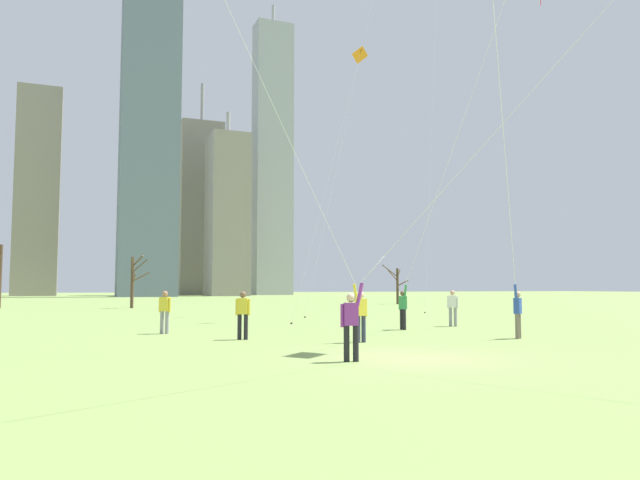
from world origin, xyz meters
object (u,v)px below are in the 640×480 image
object	(u,v)px
kite_flyer_midfield_right_red	(431,224)
distant_kite_low_near_trees_pink	(436,7)
kite_flyer_midfield_center_white	(345,278)
bare_tree_far_right_edge	(133,279)
kite_flyer_midfield_left_purple	(511,228)
bystander_far_off_by_trees	(453,306)
distant_kite_high_overhead_yellow	(369,15)
bare_tree_leftmost	(397,284)
distant_kite_drifting_right_orange	(354,77)
kite_flyer_foreground_left_green	(453,204)
bystander_watching_nearby	(243,313)
bystander_strolling_midfield	(165,310)

from	to	relation	value
kite_flyer_midfield_right_red	distant_kite_low_near_trees_pink	distance (m)	28.13
kite_flyer_midfield_center_white	bare_tree_far_right_edge	distance (m)	36.33
kite_flyer_midfield_left_purple	distant_kite_low_near_trees_pink	world-z (taller)	distant_kite_low_near_trees_pink
kite_flyer_midfield_center_white	bystander_far_off_by_trees	xyz separation A→B (m)	(8.01, 5.81, -1.16)
kite_flyer_midfield_center_white	kite_flyer_midfield_left_purple	world-z (taller)	kite_flyer_midfield_left_purple
distant_kite_high_overhead_yellow	bare_tree_leftmost	bearing A→B (deg)	56.64
bare_tree_far_right_edge	distant_kite_high_overhead_yellow	bearing A→B (deg)	-55.07
kite_flyer_midfield_right_red	kite_flyer_midfield_center_white	distance (m)	6.03
distant_kite_drifting_right_orange	bare_tree_leftmost	distance (m)	33.96
kite_flyer_foreground_left_green	kite_flyer_midfield_right_red	distance (m)	9.59
bystander_far_off_by_trees	bystander_watching_nearby	distance (m)	11.08
distant_kite_drifting_right_orange	bystander_far_off_by_trees	bearing A→B (deg)	-71.38
kite_flyer_foreground_left_green	distant_kite_drifting_right_orange	xyz separation A→B (m)	(5.80, 17.38, 9.49)
kite_flyer_midfield_center_white	distant_kite_high_overhead_yellow	world-z (taller)	distant_kite_high_overhead_yellow
bystander_far_off_by_trees	bystander_strolling_midfield	size ratio (longest dim) A/B	1.00
distant_kite_drifting_right_orange	kite_flyer_midfield_right_red	bearing A→B (deg)	-96.75
kite_flyer_midfield_center_white	distant_kite_drifting_right_orange	bearing A→B (deg)	62.99
bare_tree_leftmost	distant_kite_low_near_trees_pink	bearing A→B (deg)	-110.38
bare_tree_far_right_edge	bare_tree_leftmost	bearing A→B (deg)	5.02
kite_flyer_midfield_right_red	distant_kite_high_overhead_yellow	world-z (taller)	distant_kite_high_overhead_yellow
bystander_strolling_midfield	bystander_watching_nearby	xyz separation A→B (m)	(2.06, -3.66, 0.00)
bare_tree_far_right_edge	distant_kite_drifting_right_orange	bearing A→B (deg)	-69.73
distant_kite_drifting_right_orange	kite_flyer_midfield_center_white	bearing A→B (deg)	-117.01
kite_flyer_midfield_center_white	bystander_far_off_by_trees	bearing A→B (deg)	35.95
kite_flyer_midfield_right_red	kite_flyer_midfield_center_white	size ratio (longest dim) A/B	1.21
bystander_strolling_midfield	distant_kite_drifting_right_orange	world-z (taller)	distant_kite_drifting_right_orange
kite_flyer_midfield_right_red	bare_tree_leftmost	world-z (taller)	kite_flyer_midfield_right_red
distant_kite_drifting_right_orange	kite_flyer_foreground_left_green	bearing A→B (deg)	-108.46
kite_flyer_foreground_left_green	bystander_far_off_by_trees	distance (m)	14.11
bare_tree_leftmost	bare_tree_far_right_edge	world-z (taller)	bare_tree_far_right_edge
kite_flyer_midfield_left_purple	bystander_watching_nearby	size ratio (longest dim) A/B	10.07
distant_kite_low_near_trees_pink	distant_kite_drifting_right_orange	size ratio (longest dim) A/B	1.73
kite_flyer_foreground_left_green	kite_flyer_midfield_center_white	world-z (taller)	kite_flyer_foreground_left_green
kite_flyer_midfield_right_red	distant_kite_drifting_right_orange	size ratio (longest dim) A/B	0.95
kite_flyer_foreground_left_green	kite_flyer_midfield_left_purple	distance (m)	5.38
kite_flyer_midfield_right_red	bystander_strolling_midfield	bearing A→B (deg)	159.59
kite_flyer_midfield_left_purple	bystander_watching_nearby	bearing A→B (deg)	144.77
kite_flyer_foreground_left_green	kite_flyer_midfield_center_white	size ratio (longest dim) A/B	1.54
kite_flyer_midfield_right_red	bare_tree_far_right_edge	xyz separation A→B (m)	(-7.95, 33.49, -1.79)
kite_flyer_midfield_center_white	distant_kite_high_overhead_yellow	distance (m)	26.96
bare_tree_leftmost	kite_flyer_midfield_right_red	bearing A→B (deg)	-117.64
bare_tree_leftmost	kite_flyer_midfield_center_white	bearing A→B (deg)	-121.57
kite_flyer_midfield_right_red	bystander_far_off_by_trees	xyz separation A→B (m)	(3.08, 3.09, -3.31)
bystander_watching_nearby	distant_kite_drifting_right_orange	xyz separation A→B (m)	(8.61, 9.15, 12.29)
bystander_far_off_by_trees	distant_kite_high_overhead_yellow	world-z (taller)	distant_kite_high_overhead_yellow
bystander_far_off_by_trees	distant_kite_high_overhead_yellow	xyz separation A→B (m)	(1.92, 11.85, 18.93)
distant_kite_high_overhead_yellow	kite_flyer_foreground_left_green	bearing A→B (deg)	-112.71
kite_flyer_midfield_left_purple	distant_kite_high_overhead_yellow	bearing A→B (deg)	74.95
distant_kite_low_near_trees_pink	distant_kite_high_overhead_yellow	distance (m)	7.92
bystander_far_off_by_trees	kite_flyer_foreground_left_green	bearing A→B (deg)	-124.38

